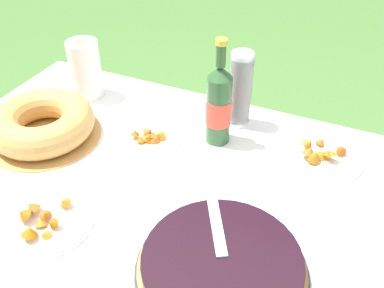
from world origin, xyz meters
name	(u,v)px	position (x,y,z in m)	size (l,w,h in m)	color
garden_table	(177,214)	(0.00, 0.00, 0.70)	(1.58, 1.01, 0.78)	brown
tablecloth	(177,198)	(0.00, 0.00, 0.77)	(1.59, 1.02, 0.10)	white
berry_tart	(222,266)	(0.20, -0.19, 0.81)	(0.39, 0.39, 0.06)	#38383D
serving_knife	(224,268)	(0.22, -0.21, 0.84)	(0.20, 0.34, 0.01)	silver
bundt_cake	(42,123)	(-0.50, 0.07, 0.83)	(0.36, 0.36, 0.11)	tan
cup_stack	(240,90)	(0.04, 0.39, 0.91)	(0.07, 0.07, 0.25)	white
cider_bottle_green	(219,105)	(0.01, 0.28, 0.91)	(0.08, 0.08, 0.34)	#2D562D
snack_plate_near	(323,156)	(0.33, 0.31, 0.79)	(0.22, 0.22, 0.06)	white
snack_plate_left	(46,221)	(-0.25, -0.23, 0.79)	(0.23, 0.23, 0.06)	white
snack_plate_right	(149,139)	(-0.18, 0.17, 0.79)	(0.20, 0.20, 0.06)	white
paper_towel_roll	(86,69)	(-0.52, 0.34, 0.88)	(0.11, 0.11, 0.21)	white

